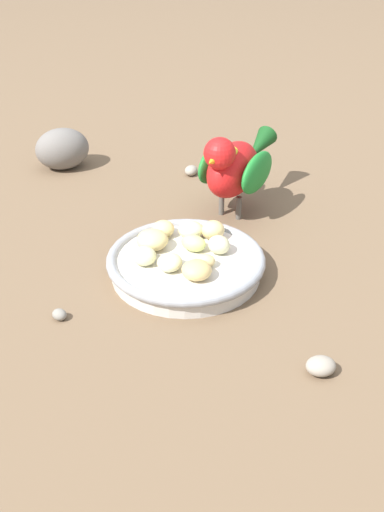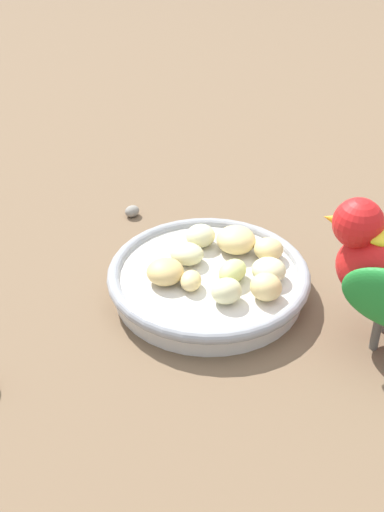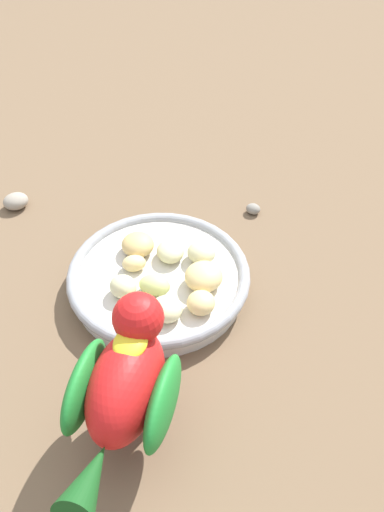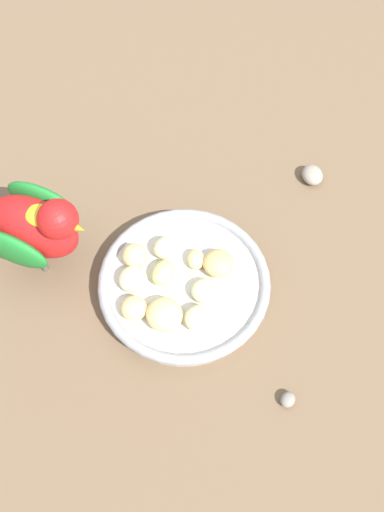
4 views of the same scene
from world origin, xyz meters
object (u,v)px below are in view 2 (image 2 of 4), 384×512
apple_piece_4 (266,287)px  apple_piece_6 (226,291)px  pebble_1 (132,211)px  apple_piece_5 (236,240)px  apple_piece_1 (201,236)px  apple_piece_3 (191,281)px  feeding_bowl (208,280)px  apple_piece_9 (269,270)px  apple_piece_0 (232,272)px  apple_piece_7 (268,249)px  apple_piece_8 (165,272)px  apple_piece_2 (185,254)px

apple_piece_4 → apple_piece_6: size_ratio=1.05×
pebble_1 → apple_piece_5: bearing=-152.3°
apple_piece_1 → apple_piece_3: 0.07m
feeding_bowl → pebble_1: bearing=10.7°
apple_piece_3 → apple_piece_9: bearing=-98.9°
apple_piece_1 → feeding_bowl: bearing=168.5°
apple_piece_6 → apple_piece_3: bearing=39.0°
apple_piece_0 → apple_piece_9: 0.03m
apple_piece_6 → apple_piece_5: bearing=-28.8°
apple_piece_1 → pebble_1: (0.11, 0.04, -0.03)m
feeding_bowl → apple_piece_1: 0.05m
apple_piece_3 → pebble_1: size_ratio=1.44×
feeding_bowl → apple_piece_5: apple_piece_5 is taller
apple_piece_0 → apple_piece_1: apple_piece_1 is taller
apple_piece_1 → apple_piece_3: bearing=152.7°
apple_piece_7 → pebble_1: 0.19m
apple_piece_6 → apple_piece_4: bearing=-101.9°
apple_piece_0 → apple_piece_1: bearing=6.1°
apple_piece_8 → apple_piece_4: bearing=-125.0°
pebble_1 → apple_piece_7: bearing=-148.9°
apple_piece_5 → apple_piece_6: apple_piece_5 is taller
apple_piece_2 → apple_piece_3: size_ratio=1.31×
apple_piece_0 → apple_piece_4: size_ratio=1.08×
apple_piece_6 → apple_piece_9: apple_piece_6 is taller
apple_piece_4 → feeding_bowl: bearing=34.7°
apple_piece_4 → apple_piece_9: bearing=-30.5°
feeding_bowl → apple_piece_2: bearing=30.0°
apple_piece_5 → apple_piece_7: 0.03m
apple_piece_6 → apple_piece_8: apple_piece_6 is taller
apple_piece_3 → apple_piece_4: bearing=-121.7°
apple_piece_5 → apple_piece_6: size_ratio=1.40×
apple_piece_2 → apple_piece_6: (-0.07, -0.01, 0.00)m
apple_piece_4 → apple_piece_6: (0.01, 0.04, -0.00)m
apple_piece_1 → apple_piece_8: bearing=131.7°
apple_piece_3 → apple_piece_4: 0.07m
apple_piece_0 → apple_piece_7: size_ratio=1.11×
feeding_bowl → apple_piece_9: 0.06m
apple_piece_1 → apple_piece_7: apple_piece_1 is taller
apple_piece_2 → apple_piece_8: (-0.02, 0.03, 0.00)m
apple_piece_0 → apple_piece_6: 0.03m
feeding_bowl → pebble_1: 0.17m
apple_piece_0 → apple_piece_6: apple_piece_6 is taller
apple_piece_7 → pebble_1: size_ratio=1.66×
apple_piece_2 → apple_piece_7: bearing=-104.2°
feeding_bowl → apple_piece_4: (-0.05, -0.04, 0.02)m
pebble_1 → apple_piece_9: bearing=-156.9°
apple_piece_7 → apple_piece_9: size_ratio=0.90×
apple_piece_9 → feeding_bowl: bearing=62.2°
apple_piece_3 → apple_piece_5: size_ratio=0.63×
apple_piece_3 → apple_piece_9: 0.07m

